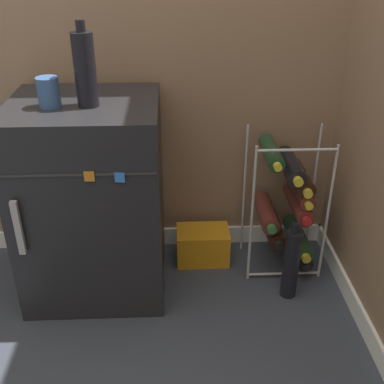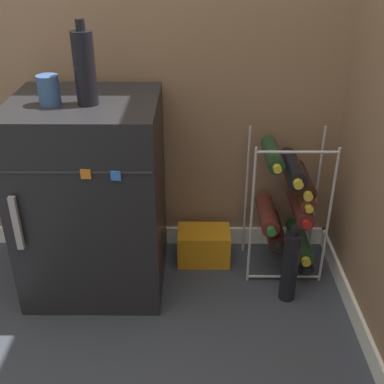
% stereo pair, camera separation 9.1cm
% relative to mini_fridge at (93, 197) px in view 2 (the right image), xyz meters
% --- Properties ---
extents(ground_plane, '(14.00, 14.00, 0.00)m').
position_rel_mini_fridge_xyz_m(ground_plane, '(0.19, -0.25, -0.42)').
color(ground_plane, '#333842').
extents(mini_fridge, '(0.58, 0.54, 0.84)m').
position_rel_mini_fridge_xyz_m(mini_fridge, '(0.00, 0.00, 0.00)').
color(mini_fridge, black).
rests_on(mini_fridge, ground_plane).
extents(wine_rack, '(0.34, 0.33, 0.66)m').
position_rel_mini_fridge_xyz_m(wine_rack, '(0.86, 0.10, -0.10)').
color(wine_rack, '#B2B2B7').
rests_on(wine_rack, ground_plane).
extents(soda_box, '(0.25, 0.16, 0.17)m').
position_rel_mini_fridge_xyz_m(soda_box, '(0.47, 0.14, -0.34)').
color(soda_box, orange).
rests_on(soda_box, ground_plane).
extents(fridge_top_cup, '(0.08, 0.08, 0.11)m').
position_rel_mini_fridge_xyz_m(fridge_top_cup, '(-0.10, -0.05, 0.48)').
color(fridge_top_cup, '#335184').
rests_on(fridge_top_cup, mini_fridge).
extents(fridge_top_bottle, '(0.08, 0.08, 0.30)m').
position_rel_mini_fridge_xyz_m(fridge_top_bottle, '(0.03, -0.04, 0.56)').
color(fridge_top_bottle, black).
rests_on(fridge_top_bottle, mini_fridge).
extents(loose_bottle_floor, '(0.07, 0.07, 0.36)m').
position_rel_mini_fridge_xyz_m(loose_bottle_floor, '(0.83, -0.14, -0.25)').
color(loose_bottle_floor, black).
rests_on(loose_bottle_floor, ground_plane).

